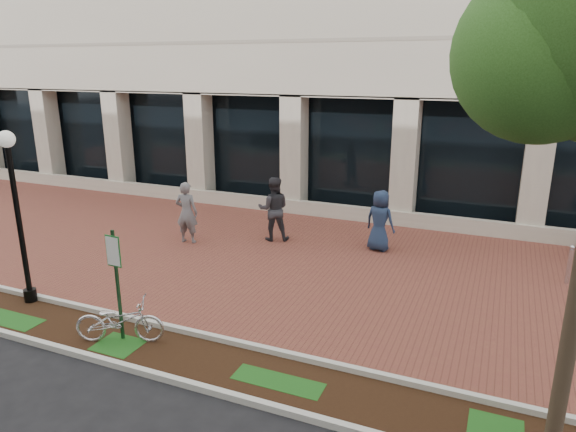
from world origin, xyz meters
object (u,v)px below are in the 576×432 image
at_px(parking_sign, 116,271).
at_px(bollard, 569,264).
at_px(pedestrian_right, 380,221).
at_px(pedestrian_left, 187,213).
at_px(pedestrian_mid, 274,209).
at_px(locked_bicycle, 120,321).
at_px(lamppost, 17,208).

bearing_deg(parking_sign, bollard, 40.54).
bearing_deg(bollard, pedestrian_right, 173.37).
xyz_separation_m(pedestrian_left, pedestrian_mid, (2.31, 1.25, 0.04)).
bearing_deg(parking_sign, pedestrian_mid, 90.61).
distance_m(pedestrian_right, bollard, 4.92).
bearing_deg(pedestrian_mid, pedestrian_left, 5.41).
height_order(locked_bicycle, pedestrian_left, pedestrian_left).
height_order(parking_sign, pedestrian_mid, parking_sign).
relative_size(pedestrian_left, pedestrian_mid, 0.96).
bearing_deg(parking_sign, locked_bicycle, -58.89).
bearing_deg(bollard, lamppost, -152.59).
relative_size(pedestrian_right, bollard, 1.77).
bearing_deg(parking_sign, lamppost, 172.76).
bearing_deg(lamppost, pedestrian_left, 78.11).
bearing_deg(lamppost, bollard, 27.41).
bearing_deg(pedestrian_left, pedestrian_right, -171.75).
bearing_deg(bollard, parking_sign, -142.19).
xyz_separation_m(lamppost, bollard, (11.42, 5.92, -1.70)).
height_order(pedestrian_left, pedestrian_right, pedestrian_left).
bearing_deg(pedestrian_mid, bollard, 155.44).
distance_m(locked_bicycle, pedestrian_left, 5.91).
height_order(parking_sign, locked_bicycle, parking_sign).
distance_m(pedestrian_mid, bollard, 8.10).
relative_size(parking_sign, locked_bicycle, 1.32).
distance_m(parking_sign, pedestrian_mid, 6.70).
height_order(parking_sign, lamppost, lamppost).
height_order(pedestrian_left, bollard, pedestrian_left).
bearing_deg(lamppost, pedestrian_right, 44.74).
height_order(parking_sign, bollard, parking_sign).
xyz_separation_m(parking_sign, pedestrian_right, (3.46, 7.03, -0.56)).
distance_m(pedestrian_left, bollard, 10.46).
bearing_deg(pedestrian_mid, pedestrian_right, 163.27).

